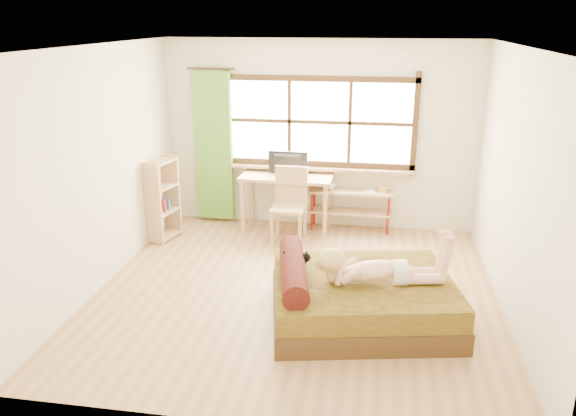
% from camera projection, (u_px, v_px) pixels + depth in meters
% --- Properties ---
extents(floor, '(4.50, 4.50, 0.00)m').
position_uv_depth(floor, '(296.00, 291.00, 6.42)').
color(floor, '#9E754C').
rests_on(floor, ground).
extents(ceiling, '(4.50, 4.50, 0.00)m').
position_uv_depth(ceiling, '(297.00, 46.00, 5.54)').
color(ceiling, white).
rests_on(ceiling, wall_back).
extents(wall_back, '(4.50, 0.00, 4.50)m').
position_uv_depth(wall_back, '(319.00, 136.00, 8.08)').
color(wall_back, silver).
rests_on(wall_back, floor).
extents(wall_front, '(4.50, 0.00, 4.50)m').
position_uv_depth(wall_front, '(250.00, 266.00, 3.88)').
color(wall_front, silver).
rests_on(wall_front, floor).
extents(wall_left, '(0.00, 4.50, 4.50)m').
position_uv_depth(wall_left, '(100.00, 169.00, 6.32)').
color(wall_left, silver).
rests_on(wall_left, floor).
extents(wall_right, '(0.00, 4.50, 4.50)m').
position_uv_depth(wall_right, '(518.00, 188.00, 5.64)').
color(wall_right, silver).
rests_on(wall_right, floor).
extents(window, '(2.80, 0.16, 1.46)m').
position_uv_depth(window, '(319.00, 125.00, 8.00)').
color(window, '#FFEDBF').
rests_on(window, wall_back).
extents(curtain, '(0.55, 0.10, 2.20)m').
position_uv_depth(curtain, '(214.00, 147.00, 8.27)').
color(curtain, '#448725').
rests_on(curtain, wall_back).
extents(bed, '(2.08, 1.79, 0.70)m').
position_uv_depth(bed, '(358.00, 297.00, 5.76)').
color(bed, '#34210F').
rests_on(bed, floor).
extents(woman, '(1.33, 0.61, 0.55)m').
position_uv_depth(woman, '(380.00, 257.00, 5.53)').
color(woman, '#E6AF94').
rests_on(woman, bed).
extents(kitten, '(0.29, 0.16, 0.22)m').
position_uv_depth(kitten, '(295.00, 260.00, 5.86)').
color(kitten, black).
rests_on(kitten, bed).
extents(desk, '(1.33, 0.65, 0.82)m').
position_uv_depth(desk, '(287.00, 183.00, 8.08)').
color(desk, tan).
rests_on(desk, floor).
extents(monitor, '(0.57, 0.10, 0.33)m').
position_uv_depth(monitor, '(287.00, 164.00, 8.04)').
color(monitor, black).
rests_on(monitor, desk).
extents(chair, '(0.48, 0.48, 1.02)m').
position_uv_depth(chair, '(290.00, 200.00, 7.77)').
color(chair, tan).
rests_on(chair, floor).
extents(pipe_shelf, '(1.20, 0.33, 0.68)m').
position_uv_depth(pipe_shelf, '(351.00, 201.00, 8.14)').
color(pipe_shelf, tan).
rests_on(pipe_shelf, floor).
extents(cup, '(0.14, 0.14, 0.11)m').
position_uv_depth(cup, '(330.00, 186.00, 8.11)').
color(cup, gray).
rests_on(cup, pipe_shelf).
extents(book, '(0.15, 0.21, 0.02)m').
position_uv_depth(book, '(365.00, 191.00, 8.05)').
color(book, gray).
rests_on(book, pipe_shelf).
extents(bookshelf, '(0.38, 0.54, 1.14)m').
position_uv_depth(bookshelf, '(162.00, 199.00, 7.78)').
color(bookshelf, tan).
rests_on(bookshelf, floor).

